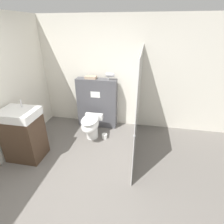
% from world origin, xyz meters
% --- Properties ---
extents(ground_plane, '(12.00, 12.00, 0.00)m').
position_xyz_m(ground_plane, '(0.00, 0.00, 0.00)').
color(ground_plane, slate).
extents(wall_back, '(8.00, 0.06, 2.50)m').
position_xyz_m(wall_back, '(0.00, 2.42, 1.25)').
color(wall_back, silver).
rests_on(wall_back, ground_plane).
extents(partition_panel, '(0.94, 0.25, 1.19)m').
position_xyz_m(partition_panel, '(-0.16, 2.19, 0.59)').
color(partition_panel, '#4C4C51').
rests_on(partition_panel, ground_plane).
extents(shower_glass, '(0.04, 1.95, 1.93)m').
position_xyz_m(shower_glass, '(0.84, 1.41, 0.97)').
color(shower_glass, silver).
rests_on(shower_glass, ground_plane).
extents(toilet, '(0.39, 0.64, 0.52)m').
position_xyz_m(toilet, '(-0.14, 1.58, 0.33)').
color(toilet, white).
rests_on(toilet, ground_plane).
extents(sink_vanity, '(0.63, 0.49, 1.12)m').
position_xyz_m(sink_vanity, '(-1.16, 0.79, 0.49)').
color(sink_vanity, '#473323').
rests_on(sink_vanity, ground_plane).
extents(hair_drier, '(0.20, 0.09, 0.16)m').
position_xyz_m(hair_drier, '(0.17, 2.16, 1.30)').
color(hair_drier, '#B7B7BC').
rests_on(hair_drier, partition_panel).
extents(folded_towel, '(0.25, 0.16, 0.06)m').
position_xyz_m(folded_towel, '(-0.28, 2.20, 1.22)').
color(folded_towel, tan).
rests_on(folded_towel, partition_panel).
extents(spare_toilet_roll, '(0.12, 0.12, 0.11)m').
position_xyz_m(spare_toilet_roll, '(0.14, 1.64, 0.05)').
color(spare_toilet_roll, white).
rests_on(spare_toilet_roll, ground_plane).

